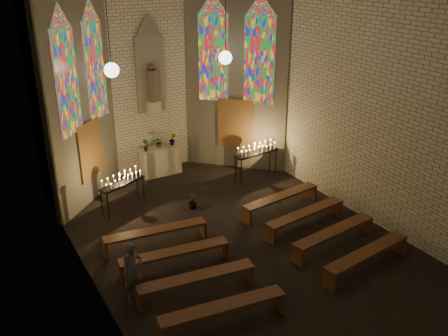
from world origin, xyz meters
The scene contains 18 objects.
floor centered at (0.00, 0.00, 0.00)m, with size 12.00×12.00×0.00m, color black.
room centered at (0.00, 3.37, 3.72)m, with size 8.22×12.43×7.00m.
altar centered at (0.00, 5.45, 0.50)m, with size 1.40×0.60×1.00m, color beige.
flower_vase_left centered at (-0.55, 5.36, 1.22)m, with size 0.23×0.16×0.45m, color #4C723F.
flower_vase_center centered at (0.02, 5.53, 1.18)m, with size 0.33×0.28×0.36m, color #4C723F.
flower_vase_right centered at (0.52, 5.46, 1.22)m, with size 0.24×0.19×0.44m, color #4C723F.
aisle_flower_pot centered at (-0.21, 2.48, 0.23)m, with size 0.25×0.25×0.45m, color #4C723F.
votive_stand_left centered at (-2.08, 3.49, 0.97)m, with size 1.56×0.94×1.13m.
votive_stand_right centered at (2.74, 3.39, 1.06)m, with size 1.71×0.59×1.23m.
pew_left_0 centered at (-2.06, 0.98, 0.43)m, with size 2.80×0.73×0.53m.
pew_right_0 centered at (2.06, 0.98, 0.43)m, with size 2.80×0.73×0.53m.
pew_left_1 centered at (-2.06, -0.22, 0.43)m, with size 2.80×0.73×0.53m.
pew_right_1 centered at (2.06, -0.22, 0.43)m, with size 2.80×0.73×0.53m.
pew_left_2 centered at (-2.06, -1.42, 0.43)m, with size 2.80×0.73×0.53m.
pew_right_2 centered at (2.06, -1.42, 0.43)m, with size 2.80×0.73×0.53m.
pew_left_3 centered at (-2.06, -2.62, 0.43)m, with size 2.80×0.73×0.53m.
pew_right_3 centered at (2.06, -2.62, 0.43)m, with size 2.80×0.73×0.53m.
visitor centered at (-3.36, -0.84, 0.73)m, with size 0.53×0.35×1.46m, color #4F4E58.
Camera 1 is at (-6.25, -9.95, 7.26)m, focal length 40.00 mm.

